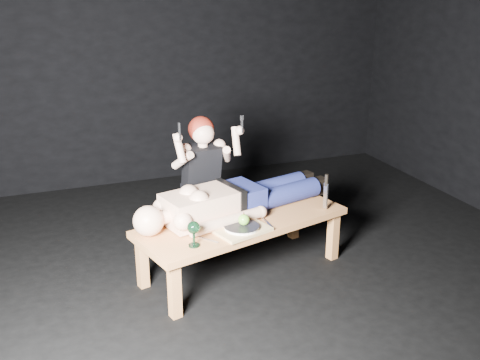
% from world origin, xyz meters
% --- Properties ---
extents(ground, '(5.00, 5.00, 0.00)m').
position_xyz_m(ground, '(0.00, 0.00, 0.00)').
color(ground, black).
rests_on(ground, ground).
extents(back_wall, '(5.00, 0.00, 5.00)m').
position_xyz_m(back_wall, '(0.00, 2.50, 1.50)').
color(back_wall, black).
rests_on(back_wall, ground).
extents(table, '(1.73, 1.00, 0.45)m').
position_xyz_m(table, '(-0.17, 0.10, 0.23)').
color(table, '#B67141').
rests_on(table, ground).
extents(lying_man, '(1.83, 0.96, 0.28)m').
position_xyz_m(lying_man, '(-0.16, 0.26, 0.59)').
color(lying_man, '#DEAA89').
rests_on(lying_man, table).
extents(kneeling_woman, '(0.68, 0.75, 1.18)m').
position_xyz_m(kneeling_woman, '(-0.33, 0.71, 0.59)').
color(kneeling_woman, black).
rests_on(kneeling_woman, ground).
extents(serving_tray, '(0.44, 0.37, 0.02)m').
position_xyz_m(serving_tray, '(-0.25, -0.10, 0.46)').
color(serving_tray, tan).
rests_on(serving_tray, table).
extents(plate, '(0.32, 0.32, 0.02)m').
position_xyz_m(plate, '(-0.25, -0.10, 0.48)').
color(plate, white).
rests_on(plate, serving_tray).
extents(apple, '(0.08, 0.08, 0.08)m').
position_xyz_m(apple, '(-0.23, -0.09, 0.53)').
color(apple, '#52A628').
rests_on(apple, plate).
extents(goblet, '(0.11, 0.11, 0.18)m').
position_xyz_m(goblet, '(-0.64, -0.21, 0.54)').
color(goblet, black).
rests_on(goblet, table).
extents(fork_flat, '(0.11, 0.15, 0.01)m').
position_xyz_m(fork_flat, '(-0.52, -0.16, 0.45)').
color(fork_flat, '#B2B2B7').
rests_on(fork_flat, table).
extents(knife_flat, '(0.02, 0.17, 0.01)m').
position_xyz_m(knife_flat, '(-0.02, -0.04, 0.45)').
color(knife_flat, '#B2B2B7').
rests_on(knife_flat, table).
extents(spoon_flat, '(0.16, 0.10, 0.01)m').
position_xyz_m(spoon_flat, '(-0.16, -0.03, 0.45)').
color(spoon_flat, '#B2B2B7').
rests_on(spoon_flat, table).
extents(carving_knife, '(0.05, 0.05, 0.29)m').
position_xyz_m(carving_knife, '(0.51, 0.05, 0.60)').
color(carving_knife, '#B2B2B7').
rests_on(carving_knife, table).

